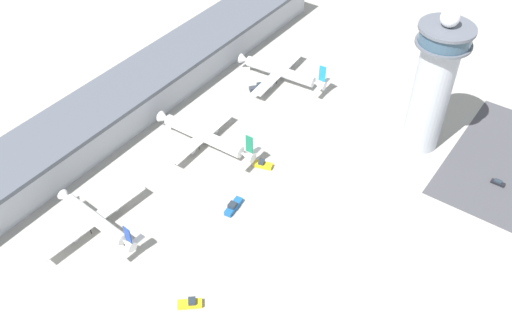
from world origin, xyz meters
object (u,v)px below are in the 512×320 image
object	(u,v)px
airplane_gate_bravo	(204,136)
service_truck_catering	(233,206)
service_truck_water	(263,165)
airplane_gate_charlie	(281,72)
control_tower	(433,83)
car_maroon_suv	(498,183)
airplane_gate_alpha	(96,220)
service_truck_fuel	(258,88)
service_truck_baggage	(190,304)

from	to	relation	value
airplane_gate_bravo	service_truck_catering	world-z (taller)	airplane_gate_bravo
service_truck_catering	service_truck_water	xyz separation A→B (m)	(22.18, 3.69, -0.15)
airplane_gate_bravo	airplane_gate_charlie	world-z (taller)	airplane_gate_bravo
control_tower	car_maroon_suv	distance (m)	40.76
control_tower	service_truck_catering	distance (m)	79.61
service_truck_water	car_maroon_suv	world-z (taller)	service_truck_water
airplane_gate_alpha	service_truck_fuel	bearing A→B (deg)	1.46
airplane_gate_bravo	service_truck_fuel	world-z (taller)	airplane_gate_bravo
airplane_gate_alpha	service_truck_fuel	xyz separation A→B (m)	(91.12, 2.32, -3.34)
control_tower	service_truck_water	distance (m)	64.62
car_maroon_suv	airplane_gate_bravo	bearing A→B (deg)	114.21
airplane_gate_charlie	service_truck_catering	distance (m)	75.73
airplane_gate_alpha	airplane_gate_bravo	xyz separation A→B (m)	(51.10, -1.79, -0.22)
control_tower	service_truck_baggage	bearing A→B (deg)	167.10
airplane_gate_alpha	airplane_gate_charlie	xyz separation A→B (m)	(101.98, -1.39, -0.10)
control_tower	service_truck_water	world-z (taller)	control_tower
service_truck_catering	service_truck_fuel	size ratio (longest dim) A/B	1.20
service_truck_fuel	service_truck_water	xyz separation A→B (m)	(-37.11, -28.36, -0.08)
airplane_gate_charlie	service_truck_water	distance (m)	54.04
airplane_gate_alpha	service_truck_water	bearing A→B (deg)	-25.74
airplane_gate_alpha	service_truck_catering	world-z (taller)	airplane_gate_alpha
service_truck_fuel	service_truck_water	distance (m)	46.71
service_truck_baggage	airplane_gate_bravo	bearing A→B (deg)	35.95
airplane_gate_alpha	airplane_gate_bravo	size ratio (longest dim) A/B	0.92
service_truck_water	service_truck_catering	bearing A→B (deg)	-170.56
service_truck_fuel	car_maroon_suv	bearing A→B (deg)	-88.49
airplane_gate_bravo	car_maroon_suv	size ratio (longest dim) A/B	9.03
control_tower	airplane_gate_bravo	size ratio (longest dim) A/B	1.27
service_truck_baggage	service_truck_water	size ratio (longest dim) A/B	0.99
airplane_gate_bravo	service_truck_baggage	xyz separation A→B (m)	(-55.59, -40.32, -3.22)
service_truck_baggage	car_maroon_suv	xyz separation A→B (m)	(98.22, -54.49, -0.31)
airplane_gate_charlie	service_truck_baggage	size ratio (longest dim) A/B	5.90
airplane_gate_alpha	service_truck_water	xyz separation A→B (m)	(54.01, -26.04, -3.42)
service_truck_catering	service_truck_fuel	world-z (taller)	service_truck_catering
control_tower	car_maroon_suv	xyz separation A→B (m)	(-4.39, -31.00, -26.11)
control_tower	airplane_gate_alpha	distance (m)	120.13
airplane_gate_charlie	service_truck_water	xyz separation A→B (m)	(-47.98, -24.65, -3.32)
airplane_gate_alpha	service_truck_baggage	size ratio (longest dim) A/B	5.69
service_truck_baggage	car_maroon_suv	size ratio (longest dim) A/B	1.46
service_truck_fuel	service_truck_baggage	size ratio (longest dim) A/B	1.04
airplane_gate_charlie	service_truck_water	world-z (taller)	airplane_gate_charlie
service_truck_fuel	service_truck_water	world-z (taller)	service_truck_fuel
control_tower	service_truck_water	size ratio (longest dim) A/B	7.85
service_truck_baggage	airplane_gate_charlie	bearing A→B (deg)	20.93
control_tower	service_truck_water	xyz separation A→B (m)	(-44.11, 39.57, -25.78)
service_truck_baggage	service_truck_water	distance (m)	60.66
airplane_gate_alpha	car_maroon_suv	xyz separation A→B (m)	(93.73, -96.61, -3.75)
car_maroon_suv	service_truck_fuel	bearing A→B (deg)	91.51
airplane_gate_alpha	service_truck_fuel	size ratio (longest dim) A/B	5.48
service_truck_baggage	service_truck_fuel	bearing A→B (deg)	24.93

